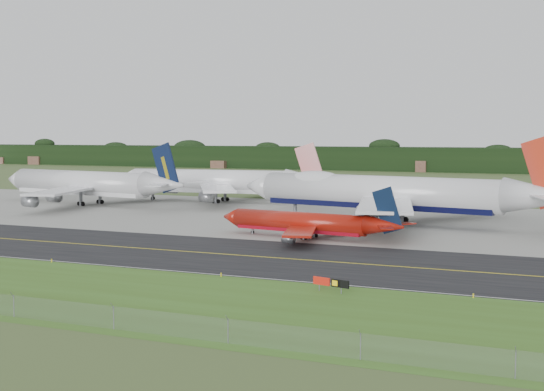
{
  "coord_description": "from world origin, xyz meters",
  "views": [
    {
      "loc": [
        47.55,
        -105.75,
        18.14
      ],
      "look_at": [
        -8.56,
        22.0,
        6.99
      ],
      "focal_mm": 50.0,
      "sensor_mm": 36.0,
      "label": 1
    }
  ],
  "objects": [
    {
      "name": "ground",
      "position": [
        0.0,
        0.0,
        0.0
      ],
      "size": [
        600.0,
        600.0,
        0.0
      ],
      "primitive_type": "plane",
      "color": "#3B5326",
      "rests_on": "ground"
    },
    {
      "name": "grass_verge",
      "position": [
        0.0,
        -35.0,
        0.01
      ],
      "size": [
        400.0,
        30.0,
        0.01
      ],
      "primitive_type": "cube",
      "color": "#38581A",
      "rests_on": "ground"
    },
    {
      "name": "taxiway",
      "position": [
        0.0,
        -4.0,
        0.01
      ],
      "size": [
        400.0,
        32.0,
        0.02
      ],
      "primitive_type": "cube",
      "color": "black",
      "rests_on": "ground"
    },
    {
      "name": "apron",
      "position": [
        0.0,
        51.0,
        0.01
      ],
      "size": [
        400.0,
        78.0,
        0.01
      ],
      "primitive_type": "cube",
      "color": "gray",
      "rests_on": "ground"
    },
    {
      "name": "taxiway_centreline",
      "position": [
        0.0,
        -4.0,
        0.03
      ],
      "size": [
        400.0,
        0.4,
        0.0
      ],
      "primitive_type": "cube",
      "color": "gold",
      "rests_on": "taxiway"
    },
    {
      "name": "taxiway_edge_line",
      "position": [
        0.0,
        -19.5,
        0.03
      ],
      "size": [
        400.0,
        0.25,
        0.0
      ],
      "primitive_type": "cube",
      "color": "silver",
      "rests_on": "taxiway"
    },
    {
      "name": "perimeter_fence",
      "position": [
        0.0,
        -48.0,
        1.1
      ],
      "size": [
        320.0,
        0.1,
        320.0
      ],
      "color": "slate",
      "rests_on": "ground"
    },
    {
      "name": "horizon_treeline",
      "position": [
        0.0,
        273.76,
        5.47
      ],
      "size": [
        700.0,
        25.0,
        12.0
      ],
      "color": "black",
      "rests_on": "ground"
    },
    {
      "name": "jet_ba_747",
      "position": [
        7.35,
        45.06,
        6.27
      ],
      "size": [
        73.0,
        59.7,
        18.42
      ],
      "color": "silver",
      "rests_on": "ground"
    },
    {
      "name": "jet_red_737",
      "position": [
        0.39,
        17.72,
        2.69
      ],
      "size": [
        36.07,
        29.14,
        9.75
      ],
      "color": "maroon",
      "rests_on": "ground"
    },
    {
      "name": "jet_navy_gold",
      "position": [
        -75.0,
        55.19,
        5.39
      ],
      "size": [
        63.47,
        54.7,
        16.4
      ],
      "color": "silver",
      "rests_on": "ground"
    },
    {
      "name": "jet_star_tail",
      "position": [
        -47.55,
        75.53,
        5.42
      ],
      "size": [
        61.71,
        51.39,
        16.27
      ],
      "color": "white",
      "rests_on": "ground"
    },
    {
      "name": "taxiway_sign",
      "position": [
        19.07,
        -24.02,
        1.14
      ],
      "size": [
        4.77,
        1.38,
        1.62
      ],
      "color": "slate",
      "rests_on": "ground"
    },
    {
      "name": "edge_marker_left",
      "position": [
        -24.31,
        -20.5,
        0.25
      ],
      "size": [
        0.16,
        0.16,
        0.5
      ],
      "primitive_type": "cylinder",
      "color": "yellow",
      "rests_on": "ground"
    },
    {
      "name": "edge_marker_center",
      "position": [
        2.96,
        -20.5,
        0.25
      ],
      "size": [
        0.16,
        0.16,
        0.5
      ],
      "primitive_type": "cylinder",
      "color": "yellow",
      "rests_on": "ground"
    },
    {
      "name": "edge_marker_right",
      "position": [
        34.67,
        -20.5,
        0.25
      ],
      "size": [
        0.16,
        0.16,
        0.5
      ],
      "primitive_type": "cylinder",
      "color": "yellow",
      "rests_on": "ground"
    }
  ]
}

